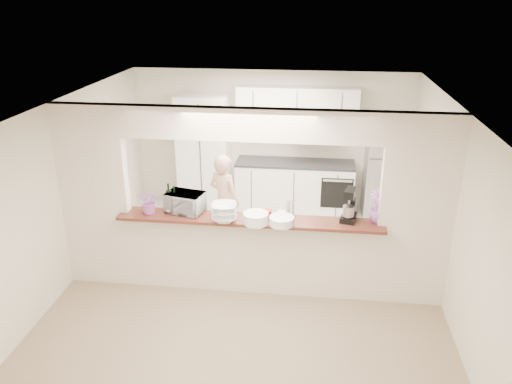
% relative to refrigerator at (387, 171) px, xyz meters
% --- Properties ---
extents(floor, '(6.00, 6.00, 0.00)m').
position_rel_refrigerator_xyz_m(floor, '(-2.05, -2.65, -0.85)').
color(floor, gray).
rests_on(floor, ground).
extents(tile_overlay, '(5.00, 2.90, 0.01)m').
position_rel_refrigerator_xyz_m(tile_overlay, '(-2.05, -1.10, -0.84)').
color(tile_overlay, beige).
rests_on(tile_overlay, floor).
extents(partition, '(5.00, 0.15, 2.50)m').
position_rel_refrigerator_xyz_m(partition, '(-2.05, -2.65, 0.63)').
color(partition, white).
rests_on(partition, floor).
extents(bar_counter, '(3.40, 0.38, 1.09)m').
position_rel_refrigerator_xyz_m(bar_counter, '(-2.05, -2.65, -0.27)').
color(bar_counter, white).
rests_on(bar_counter, floor).
extents(kitchen_cabinets, '(3.15, 0.62, 2.25)m').
position_rel_refrigerator_xyz_m(kitchen_cabinets, '(-2.24, 0.07, 0.12)').
color(kitchen_cabinets, white).
rests_on(kitchen_cabinets, floor).
extents(refrigerator, '(0.75, 0.70, 1.70)m').
position_rel_refrigerator_xyz_m(refrigerator, '(0.00, 0.00, 0.00)').
color(refrigerator, '#A0A0A4').
rests_on(refrigerator, floor).
extents(flower_left, '(0.37, 0.35, 0.33)m').
position_rel_refrigerator_xyz_m(flower_left, '(-3.35, -2.70, 0.40)').
color(flower_left, '#D470C6').
rests_on(flower_left, bar_counter).
extents(wine_bottle_a, '(0.08, 0.08, 0.38)m').
position_rel_refrigerator_xyz_m(wine_bottle_a, '(-3.13, -2.58, 0.39)').
color(wine_bottle_a, black).
rests_on(wine_bottle_a, bar_counter).
extents(wine_bottle_b, '(0.07, 0.07, 0.34)m').
position_rel_refrigerator_xyz_m(wine_bottle_b, '(-3.05, -2.58, 0.37)').
color(wine_bottle_b, black).
rests_on(wine_bottle_b, bar_counter).
extents(toaster_oven, '(0.54, 0.42, 0.26)m').
position_rel_refrigerator_xyz_m(toaster_oven, '(-2.91, -2.60, 0.37)').
color(toaster_oven, silver).
rests_on(toaster_oven, bar_counter).
extents(serving_bowls, '(0.34, 0.34, 0.23)m').
position_rel_refrigerator_xyz_m(serving_bowls, '(-2.35, -2.82, 0.35)').
color(serving_bowls, white).
rests_on(serving_bowls, bar_counter).
extents(plate_stack_a, '(0.31, 0.31, 0.14)m').
position_rel_refrigerator_xyz_m(plate_stack_a, '(-1.95, -2.84, 0.31)').
color(plate_stack_a, white).
rests_on(plate_stack_a, bar_counter).
extents(plate_stack_b, '(0.31, 0.31, 0.11)m').
position_rel_refrigerator_xyz_m(plate_stack_b, '(-1.63, -2.84, 0.29)').
color(plate_stack_b, white).
rests_on(plate_stack_b, bar_counter).
extents(red_bowl, '(0.14, 0.14, 0.07)m').
position_rel_refrigerator_xyz_m(red_bowl, '(-1.85, -2.57, 0.27)').
color(red_bowl, maroon).
rests_on(red_bowl, bar_counter).
extents(tan_bowl, '(0.15, 0.15, 0.07)m').
position_rel_refrigerator_xyz_m(tan_bowl, '(-2.00, -2.68, 0.28)').
color(tan_bowl, tan).
rests_on(tan_bowl, bar_counter).
extents(utensil_caddy, '(0.24, 0.15, 0.22)m').
position_rel_refrigerator_xyz_m(utensil_caddy, '(-1.60, -2.60, 0.33)').
color(utensil_caddy, silver).
rests_on(utensil_caddy, bar_counter).
extents(stand_mixer, '(0.24, 0.32, 0.43)m').
position_rel_refrigerator_xyz_m(stand_mixer, '(-0.80, -2.59, 0.43)').
color(stand_mixer, black).
rests_on(stand_mixer, bar_counter).
extents(flower_right, '(0.27, 0.27, 0.42)m').
position_rel_refrigerator_xyz_m(flower_right, '(-0.45, -2.60, 0.45)').
color(flower_right, '#D174D8').
rests_on(flower_right, bar_counter).
extents(person, '(0.65, 0.58, 1.50)m').
position_rel_refrigerator_xyz_m(person, '(-2.62, -1.41, -0.10)').
color(person, '#DDA78F').
rests_on(person, floor).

